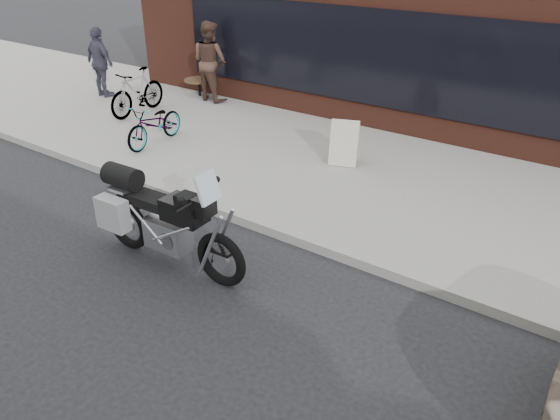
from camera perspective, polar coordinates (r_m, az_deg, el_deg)
near_sidewalk at (r=10.23m, az=13.34°, el=3.04°), size 44.00×6.00×0.15m
storefront at (r=16.72m, az=17.67°, el=19.75°), size 14.00×10.07×4.50m
motorcycle at (r=7.54m, az=-12.47°, el=-0.98°), size 2.48×0.86×1.57m
bicycle_front at (r=11.62m, az=-12.94°, el=8.76°), size 0.76×1.68×0.85m
bicycle_rear at (r=13.69m, az=-14.70°, el=11.86°), size 0.66×1.81×1.06m
sandwich_sign at (r=10.46m, az=6.78°, el=7.13°), size 0.66×0.64×0.84m
cafe_table at (r=14.97m, az=-8.48°, el=13.25°), size 0.77×0.77×0.44m
cafe_patron_left at (r=14.39m, az=-7.31°, el=15.16°), size 1.02×0.83×1.98m
cafe_patron_right at (r=15.36m, az=-18.27°, el=14.45°), size 1.09×0.54×1.79m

